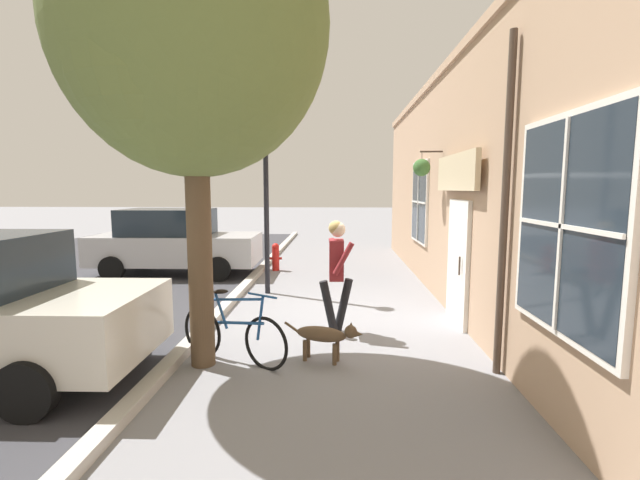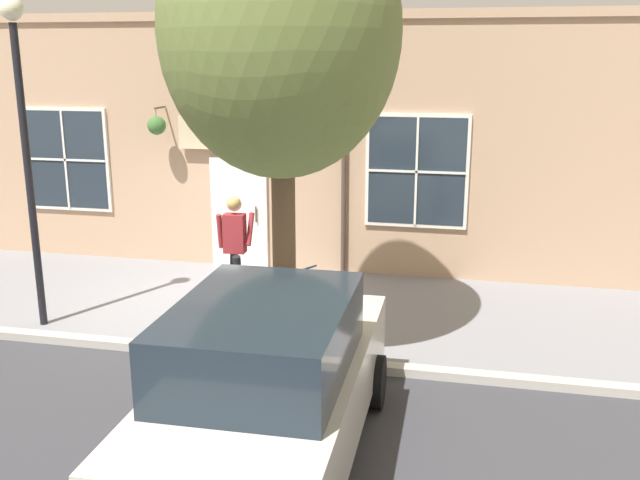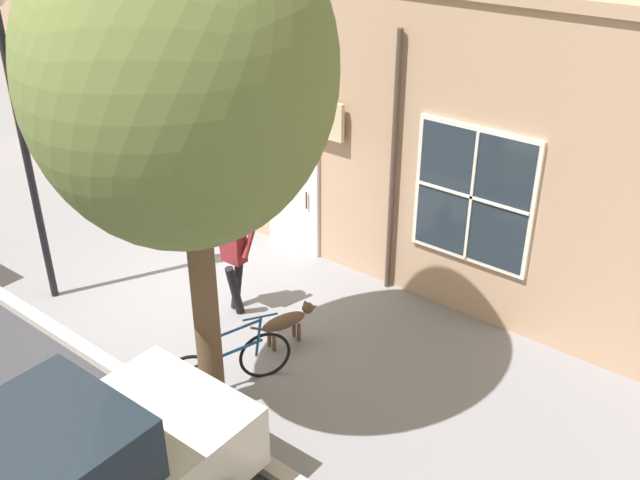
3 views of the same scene
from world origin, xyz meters
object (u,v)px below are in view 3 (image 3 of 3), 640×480
Objects in this scene: dog_on_leash at (287,321)px; street_lamp at (16,106)px; leaning_bicycle at (228,363)px; street_tree_by_curb at (186,87)px; pedestrian_walking at (234,247)px.

street_lamp reaches higher than dog_on_leash.
street_lamp is (0.16, -3.74, 2.71)m from leaning_bicycle.
leaning_bicycle is (1.22, 0.05, 0.02)m from dog_on_leash.
dog_on_leash is 0.23× the size of street_lamp.
leaning_bicycle is at bearing -158.59° from street_tree_by_curb.
street_lamp is (-0.26, -3.91, -1.02)m from street_tree_by_curb.
street_tree_by_curb is (1.64, 0.22, 3.75)m from dog_on_leash.
dog_on_leash is (0.14, 1.14, -0.73)m from pedestrian_walking.
street_tree_by_curb reaches higher than pedestrian_walking.
pedestrian_walking is at bearing -138.80° from leaning_bicycle.
street_tree_by_curb is at bearing 7.54° from dog_on_leash.
street_tree_by_curb is (1.78, 1.36, 3.02)m from pedestrian_walking.
street_tree_by_curb is at bearing 21.41° from leaning_bicycle.
pedestrian_walking is 3.58m from street_lamp.
street_lamp is (1.38, -3.69, 2.73)m from dog_on_leash.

